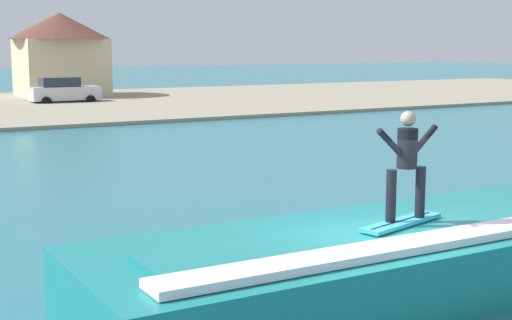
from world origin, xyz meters
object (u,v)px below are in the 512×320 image
surfer (407,159)px  car_far_shore (63,91)px  surfboard (402,222)px  house_gabled_white (61,51)px  wave_crest (400,256)px

surfer → car_far_shore: 41.71m
car_far_shore → surfboard: bearing=-98.4°
car_far_shore → house_gabled_white: bearing=75.4°
surfboard → car_far_shore: car_far_shore is taller
wave_crest → house_gabled_white: bearing=80.9°
wave_crest → surfer: size_ratio=6.17×
surfboard → surfer: bearing=15.3°
surfer → car_far_shore: (6.04, 41.25, -1.23)m
surfboard → surfer: surfer is taller
surfboard → car_far_shore: bearing=81.6°
wave_crest → surfboard: (-0.19, -0.24, 0.64)m
surfer → car_far_shore: size_ratio=0.38×
surfboard → house_gabled_white: 48.35m
wave_crest → surfboard: bearing=-129.0°
car_far_shore → surfer: bearing=-98.3°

